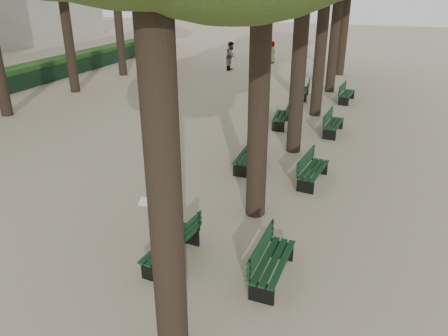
% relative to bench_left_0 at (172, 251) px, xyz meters
% --- Properties ---
extents(ground, '(120.00, 120.00, 0.00)m').
position_rel_bench_left_0_xyz_m(ground, '(-0.37, -0.24, -0.27)').
color(ground, tan).
rests_on(ground, ground).
extents(bench_left_0, '(0.74, 1.85, 0.92)m').
position_rel_bench_left_0_xyz_m(bench_left_0, '(0.00, 0.00, 0.00)').
color(bench_left_0, black).
rests_on(bench_left_0, ground).
extents(bench_left_1, '(0.65, 1.82, 0.92)m').
position_rel_bench_left_0_xyz_m(bench_left_1, '(0.00, 5.66, 0.00)').
color(bench_left_1, black).
rests_on(bench_left_1, ground).
extents(bench_left_2, '(0.74, 1.85, 0.92)m').
position_rel_bench_left_0_xyz_m(bench_left_2, '(0.00, 10.51, 0.00)').
color(bench_left_2, black).
rests_on(bench_left_2, ground).
extents(bench_left_3, '(0.76, 1.85, 0.92)m').
position_rel_bench_left_0_xyz_m(bench_left_3, '(-0.00, 15.62, 0.00)').
color(bench_left_3, black).
rests_on(bench_left_3, ground).
extents(bench_right_0, '(0.62, 1.82, 0.92)m').
position_rel_bench_left_0_xyz_m(bench_right_0, '(2.27, 0.15, 0.00)').
color(bench_right_0, black).
rests_on(bench_right_0, ground).
extents(bench_right_1, '(0.78, 1.85, 0.92)m').
position_rel_bench_left_0_xyz_m(bench_right_1, '(2.27, 5.22, 0.00)').
color(bench_right_1, black).
rests_on(bench_right_1, ground).
extents(bench_right_2, '(0.69, 1.83, 0.92)m').
position_rel_bench_left_0_xyz_m(bench_right_2, '(2.27, 10.21, 0.00)').
color(bench_right_2, black).
rests_on(bench_right_2, ground).
extents(bench_right_3, '(0.73, 1.84, 0.92)m').
position_rel_bench_left_0_xyz_m(bench_right_3, '(2.27, 15.66, 0.00)').
color(bench_right_3, black).
rests_on(bench_right_3, ground).
extents(man_with_map, '(0.63, 0.65, 1.54)m').
position_rel_bench_left_0_xyz_m(man_with_map, '(-0.66, 0.59, 0.50)').
color(man_with_map, black).
rests_on(man_with_map, ground).
extents(pedestrian_e, '(1.67, 0.47, 1.78)m').
position_rel_bench_left_0_xyz_m(pedestrian_e, '(-12.21, 20.76, 0.62)').
color(pedestrian_e, '#262628').
rests_on(pedestrian_e, ground).
extents(pedestrian_a, '(0.44, 0.95, 1.92)m').
position_rel_bench_left_0_xyz_m(pedestrian_a, '(-6.20, 21.86, 0.69)').
color(pedestrian_a, '#262628').
rests_on(pedestrian_a, ground).
extents(pedestrian_d, '(0.66, 0.85, 1.62)m').
position_rel_bench_left_0_xyz_m(pedestrian_d, '(-4.23, 25.50, 0.54)').
color(pedestrian_d, '#262628').
rests_on(pedestrian_d, ground).
extents(fence, '(0.08, 42.00, 0.90)m').
position_rel_bench_left_0_xyz_m(fence, '(-15.37, 10.76, 0.18)').
color(fence, black).
rests_on(fence, ground).
extents(building_far, '(12.00, 16.00, 7.00)m').
position_rel_bench_left_0_xyz_m(building_far, '(-33.37, 29.76, 3.23)').
color(building_far, '#B7B2A3').
rests_on(building_far, ground).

